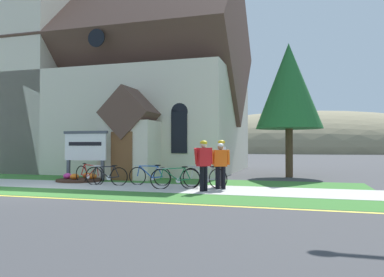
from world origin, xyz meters
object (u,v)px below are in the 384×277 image
object	(u,v)px
cyclist_in_blue_jersey	(204,162)
bicycle_red	(176,178)
bicycle_blue	(205,177)
cyclist_in_white_jersey	(221,159)
bicycle_yellow	(90,174)
bicycle_black	(150,176)
bicycle_silver	(107,176)
roadside_conifer	(289,86)
cyclist_in_red_jersey	(220,163)
church_sign	(85,148)

from	to	relation	value
cyclist_in_blue_jersey	bicycle_red	bearing A→B (deg)	158.30
bicycle_blue	cyclist_in_white_jersey	world-z (taller)	cyclist_in_white_jersey
bicycle_yellow	bicycle_black	bearing A→B (deg)	3.77
bicycle_red	bicycle_black	bearing A→B (deg)	147.33
bicycle_silver	roadside_conifer	world-z (taller)	roadside_conifer
bicycle_black	bicycle_blue	distance (m)	2.21
bicycle_silver	cyclist_in_blue_jersey	bearing A→B (deg)	-11.45
bicycle_black	bicycle_silver	xyz separation A→B (m)	(-1.56, -0.48, -0.00)
cyclist_in_red_jersey	cyclist_in_blue_jersey	xyz separation A→B (m)	(-0.39, -0.79, 0.06)
bicycle_red	cyclist_in_white_jersey	xyz separation A→B (m)	(1.36, 1.23, 0.63)
cyclist_in_red_jersey	roadside_conifer	size ratio (longest dim) A/B	0.25
bicycle_black	roadside_conifer	xyz separation A→B (m)	(4.95, 5.25, 3.98)
bicycle_red	cyclist_in_blue_jersey	size ratio (longest dim) A/B	0.98
church_sign	bicycle_red	size ratio (longest dim) A/B	1.31
bicycle_black	cyclist_in_blue_jersey	xyz separation A→B (m)	(2.43, -1.29, 0.61)
church_sign	bicycle_black	world-z (taller)	church_sign
bicycle_silver	cyclist_in_white_jersey	size ratio (longest dim) A/B	1.02
church_sign	bicycle_silver	distance (m)	2.63
cyclist_in_blue_jersey	roadside_conifer	world-z (taller)	roadside_conifer
bicycle_yellow	cyclist_in_white_jersey	size ratio (longest dim) A/B	0.99
bicycle_silver	roadside_conifer	size ratio (longest dim) A/B	0.27
bicycle_silver	cyclist_in_white_jersey	xyz separation A→B (m)	(4.24, 0.87, 0.63)
bicycle_silver	roadside_conifer	xyz separation A→B (m)	(6.51, 5.73, 3.98)
cyclist_in_red_jersey	cyclist_in_blue_jersey	distance (m)	0.88
bicycle_black	bicycle_silver	bearing A→B (deg)	-162.99
church_sign	roadside_conifer	bearing A→B (deg)	26.66
bicycle_black	cyclist_in_red_jersey	distance (m)	2.92
cyclist_in_red_jersey	bicycle_red	bearing A→B (deg)	-167.24
church_sign	cyclist_in_white_jersey	xyz separation A→B (m)	(6.12, -0.65, -0.42)
bicycle_black	cyclist_in_red_jersey	size ratio (longest dim) A/B	1.08
bicycle_yellow	roadside_conifer	xyz separation A→B (m)	(7.44, 5.41, 3.97)
roadside_conifer	cyclist_in_red_jersey	bearing A→B (deg)	-110.25
bicycle_black	bicycle_yellow	xyz separation A→B (m)	(-2.49, -0.16, 0.01)
bicycle_red	church_sign	bearing A→B (deg)	158.45
bicycle_yellow	cyclist_in_red_jersey	world-z (taller)	cyclist_in_red_jersey
bicycle_yellow	bicycle_silver	distance (m)	0.98
cyclist_in_white_jersey	bicycle_black	bearing A→B (deg)	-171.72
bicycle_blue	bicycle_silver	distance (m)	3.77
bicycle_black	cyclist_in_white_jersey	bearing A→B (deg)	8.28
church_sign	cyclist_in_white_jersey	world-z (taller)	church_sign
bicycle_blue	roadside_conifer	xyz separation A→B (m)	(2.75, 5.49, 3.97)
bicycle_red	cyclist_in_blue_jersey	world-z (taller)	cyclist_in_blue_jersey
bicycle_yellow	cyclist_in_red_jersey	size ratio (longest dim) A/B	1.06
bicycle_silver	cyclist_in_blue_jersey	world-z (taller)	cyclist_in_blue_jersey
cyclist_in_white_jersey	cyclist_in_red_jersey	xyz separation A→B (m)	(0.15, -0.89, -0.09)
cyclist_in_white_jersey	cyclist_in_blue_jersey	size ratio (longest dim) A/B	1.02
bicycle_blue	roadside_conifer	distance (m)	7.31
bicycle_blue	bicycle_red	size ratio (longest dim) A/B	1.07
bicycle_blue	cyclist_in_blue_jersey	distance (m)	1.23
cyclist_in_white_jersey	roadside_conifer	size ratio (longest dim) A/B	0.26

